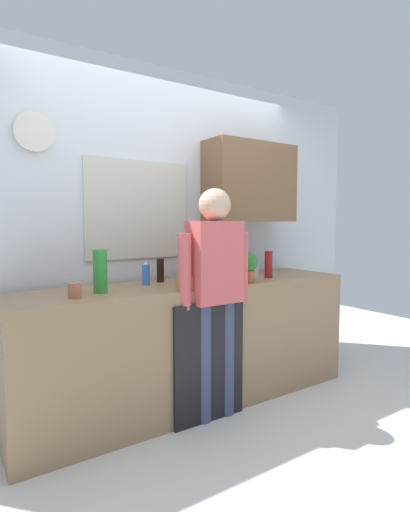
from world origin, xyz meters
name	(u,v)px	position (x,y,z in m)	size (l,w,h in m)	color
ground_plane	(214,417)	(0.00, 0.00, 0.00)	(8.00, 8.00, 0.00)	silver
kitchen_counter	(192,343)	(0.00, 0.30, 0.46)	(2.65, 0.64, 0.92)	#937251
dishwasher_panel	(210,363)	(-0.06, -0.03, 0.41)	(0.56, 0.02, 0.83)	black
back_wall_assembly	(176,223)	(0.10, 0.70, 1.36)	(4.25, 0.42, 2.60)	silver
coffee_maker	(227,259)	(0.43, 0.43, 1.07)	(0.20, 0.20, 0.33)	black
bottle_olive_oil	(199,263)	(0.17, 0.46, 1.04)	(0.06, 0.06, 0.25)	olive
bottle_clear_soda	(100,271)	(-0.72, 0.26, 1.06)	(0.09, 0.09, 0.28)	#2D8C33
bottle_red_vinegar	(268,264)	(0.66, 0.17, 1.03)	(0.06, 0.06, 0.22)	maroon
bottle_dark_sauce	(160,270)	(-0.18, 0.46, 1.01)	(0.06, 0.06, 0.18)	black
cup_terracotta_mug	(75,290)	(-0.91, 0.16, 0.97)	(0.08, 0.08, 0.09)	#B26647
cup_white_mug	(254,271)	(0.62, 0.31, 0.97)	(0.08, 0.08, 0.10)	white
cup_yellow_cup	(218,276)	(0.19, 0.23, 0.96)	(0.07, 0.07, 0.09)	yellow
mixing_bowl	(192,282)	(-0.13, 0.09, 0.96)	(0.22, 0.22, 0.08)	orange
potted_plant	(248,265)	(0.36, 0.07, 1.05)	(0.15, 0.15, 0.23)	#9E5638
dish_soap	(146,274)	(-0.33, 0.39, 1.00)	(0.06, 0.06, 0.18)	blue
person_at_sink	(215,284)	(0.00, 0.00, 0.95)	(0.57, 0.22, 1.60)	#3F4766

